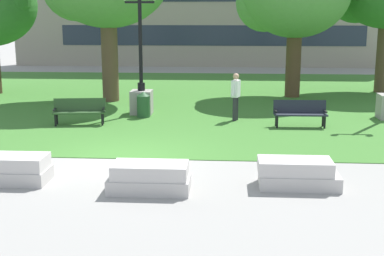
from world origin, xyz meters
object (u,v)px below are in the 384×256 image
at_px(park_bench_near_left, 79,110).
at_px(person_bystander_near_lawn, 236,94).
at_px(concrete_block_right, 297,174).
at_px(trash_bin, 143,104).
at_px(concrete_block_center, 10,169).
at_px(concrete_block_left, 150,178).
at_px(lamp_post_right, 141,89).
at_px(park_bench_near_right, 300,112).

relative_size(park_bench_near_left, person_bystander_near_lawn, 1.09).
height_order(concrete_block_right, trash_bin, trash_bin).
height_order(concrete_block_right, park_bench_near_left, park_bench_near_left).
xyz_separation_m(concrete_block_center, concrete_block_right, (6.64, 0.09, 0.00)).
relative_size(concrete_block_left, person_bystander_near_lawn, 1.05).
distance_m(park_bench_near_left, lamp_post_right, 2.83).
xyz_separation_m(park_bench_near_left, lamp_post_right, (1.85, 2.10, 0.45)).
bearing_deg(concrete_block_right, park_bench_near_right, 82.16).
bearing_deg(trash_bin, park_bench_near_right, -12.97).
distance_m(concrete_block_center, trash_bin, 8.04).
bearing_deg(park_bench_near_left, park_bench_near_right, 1.07).
bearing_deg(trash_bin, concrete_block_left, -80.10).
bearing_deg(park_bench_near_left, concrete_block_left, -63.04).
height_order(concrete_block_center, park_bench_near_left, park_bench_near_left).
height_order(concrete_block_center, concrete_block_left, same).
height_order(concrete_block_center, park_bench_near_right, park_bench_near_right).
distance_m(concrete_block_left, trash_bin, 8.37).
relative_size(lamp_post_right, person_bystander_near_lawn, 2.75).
bearing_deg(trash_bin, concrete_block_right, -58.47).
distance_m(concrete_block_center, park_bench_near_left, 6.37).
xyz_separation_m(park_bench_near_left, trash_bin, (2.02, 1.44, -0.04)).
bearing_deg(park_bench_near_right, concrete_block_right, -97.84).
bearing_deg(lamp_post_right, concrete_block_center, -101.55).
relative_size(park_bench_near_right, trash_bin, 1.89).
distance_m(concrete_block_left, park_bench_near_right, 8.11).
xyz_separation_m(park_bench_near_left, park_bench_near_right, (7.64, 0.14, 0.00)).
bearing_deg(concrete_block_left, concrete_block_right, 9.10).
height_order(park_bench_near_left, lamp_post_right, lamp_post_right).
bearing_deg(concrete_block_left, concrete_block_center, 172.61).
distance_m(concrete_block_center, park_bench_near_right, 9.95).
relative_size(park_bench_near_right, lamp_post_right, 0.39).
distance_m(park_bench_near_left, trash_bin, 2.48).
relative_size(concrete_block_center, trash_bin, 1.87).
xyz_separation_m(concrete_block_right, park_bench_near_left, (-6.75, 6.28, 0.23)).
bearing_deg(concrete_block_left, park_bench_near_right, 58.98).
bearing_deg(park_bench_near_right, person_bystander_near_lawn, 157.03).
xyz_separation_m(concrete_block_right, trash_bin, (-4.73, 7.71, 0.20)).
distance_m(concrete_block_left, concrete_block_right, 3.33).
bearing_deg(trash_bin, person_bystander_near_lawn, -6.07).
xyz_separation_m(concrete_block_center, trash_bin, (1.90, 7.81, 0.20)).
xyz_separation_m(concrete_block_left, lamp_post_right, (-1.61, 8.90, 0.68)).
distance_m(lamp_post_right, person_bystander_near_lawn, 3.74).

